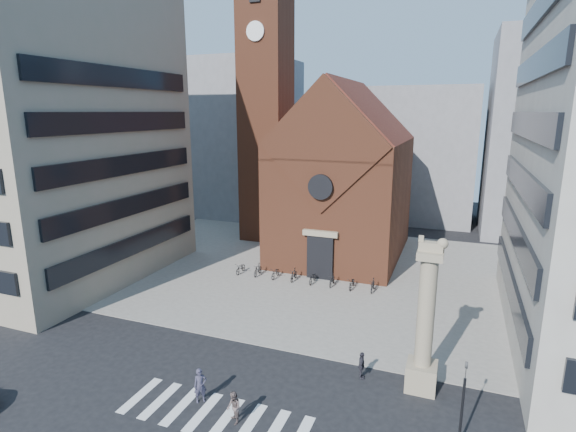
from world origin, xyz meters
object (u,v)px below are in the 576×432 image
object	(u,v)px
traffic_light	(463,403)
pedestrian_1	(234,408)
lion_column	(425,331)
pedestrian_0	(200,385)
pedestrian_2	(362,365)
scooter_0	(241,268)

from	to	relation	value
traffic_light	pedestrian_1	distance (m)	10.59
lion_column	traffic_light	distance (m)	4.62
traffic_light	pedestrian_0	xyz separation A→B (m)	(-12.67, -1.28, -1.36)
pedestrian_1	pedestrian_0	bearing A→B (deg)	-151.48
pedestrian_1	lion_column	bearing A→B (deg)	84.74
lion_column	pedestrian_2	world-z (taller)	lion_column
traffic_light	lion_column	bearing A→B (deg)	116.46
pedestrian_0	pedestrian_2	distance (m)	8.99
lion_column	traffic_light	world-z (taller)	lion_column
pedestrian_2	lion_column	bearing A→B (deg)	-96.13
lion_column	pedestrian_1	distance (m)	10.63
traffic_light	pedestrian_1	world-z (taller)	traffic_light
traffic_light	pedestrian_1	xyz separation A→B (m)	(-10.27, -2.14, -1.46)
lion_column	traffic_light	size ratio (longest dim) A/B	2.02
lion_column	pedestrian_2	size ratio (longest dim) A/B	5.40
pedestrian_2	scooter_0	size ratio (longest dim) A/B	0.87
lion_column	scooter_0	xyz separation A→B (m)	(-17.36, 12.59, -2.92)
pedestrian_0	pedestrian_1	bearing A→B (deg)	-62.14
lion_column	traffic_light	xyz separation A→B (m)	(1.99, -4.00, -1.17)
lion_column	pedestrian_2	distance (m)	4.21
scooter_0	pedestrian_1	bearing A→B (deg)	-65.36
pedestrian_1	scooter_0	size ratio (longest dim) A/B	0.89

